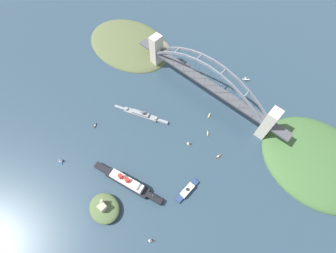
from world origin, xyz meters
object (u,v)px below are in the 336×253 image
object	(u,v)px
small_boat_1	(189,143)
small_boat_4	(218,156)
harbor_arch_bridge	(207,82)
small_boat_5	(60,160)
seaplane_second_in_formation	(246,79)
small_boat_6	(150,241)
naval_cruiser	(141,114)
seaplane_taxiing_near_bridge	(187,68)
ocean_liner	(127,182)
harbor_ferry_steamer	(187,190)
small_boat_0	(208,134)
fort_island_mid_harbor	(104,208)
small_boat_3	(95,125)
small_boat_2	(209,116)

from	to	relation	value
small_boat_1	small_boat_4	bearing A→B (deg)	-162.90
harbor_arch_bridge	small_boat_5	distance (m)	216.97
seaplane_second_in_formation	small_boat_6	xyz separation A→B (m)	(-46.76, 258.06, 1.64)
naval_cruiser	seaplane_taxiing_near_bridge	size ratio (longest dim) A/B	7.89
ocean_liner	harbor_ferry_steamer	world-z (taller)	ocean_liner
small_boat_1	small_boat_0	bearing A→B (deg)	-108.12
ocean_liner	fort_island_mid_harbor	distance (m)	37.21
small_boat_1	small_boat_5	distance (m)	163.28
seaplane_taxiing_near_bridge	seaplane_second_in_formation	size ratio (longest dim) A/B	1.05
ocean_liner	fort_island_mid_harbor	xyz separation A→B (m)	(-2.91, 37.09, -0.60)
harbor_arch_bridge	small_boat_3	bearing A→B (deg)	61.40
small_boat_2	small_boat_5	distance (m)	204.17
small_boat_5	small_boat_4	bearing A→B (deg)	-135.96
harbor_ferry_steamer	seaplane_second_in_formation	world-z (taller)	harbor_ferry_steamer
small_boat_3	seaplane_taxiing_near_bridge	bearing A→B (deg)	-98.76
seaplane_taxiing_near_bridge	small_boat_6	xyz separation A→B (m)	(-129.34, 216.36, 1.51)
seaplane_taxiing_near_bridge	small_boat_1	bearing A→B (deg)	130.45
small_boat_0	small_boat_4	world-z (taller)	small_boat_0
small_boat_1	small_boat_4	size ratio (longest dim) A/B	0.93
small_boat_5	small_boat_6	world-z (taller)	small_boat_5
small_boat_1	small_boat_2	world-z (taller)	small_boat_1
ocean_liner	small_boat_6	xyz separation A→B (m)	(-63.22, 25.82, -2.27)
naval_cruiser	small_boat_3	xyz separation A→B (m)	(34.69, 54.36, -2.04)
small_boat_0	small_boat_3	world-z (taller)	small_boat_0
naval_cruiser	small_boat_2	xyz separation A→B (m)	(-71.19, -63.52, -1.95)
small_boat_0	small_boat_1	xyz separation A→B (m)	(9.53, 29.13, 2.99)
small_boat_2	small_boat_0	bearing A→B (deg)	123.44
harbor_ferry_steamer	fort_island_mid_harbor	xyz separation A→B (m)	(55.49, 78.30, 2.99)
harbor_ferry_steamer	seaplane_taxiing_near_bridge	size ratio (longest dim) A/B	3.54
small_boat_4	small_boat_2	bearing A→B (deg)	-41.95
fort_island_mid_harbor	small_boat_4	bearing A→B (deg)	-112.48
harbor_ferry_steamer	fort_island_mid_harbor	bearing A→B (deg)	54.68
seaplane_taxiing_near_bridge	small_boat_0	bearing A→B (deg)	142.98
small_boat_5	harbor_arch_bridge	bearing A→B (deg)	-108.67
harbor_ferry_steamer	small_boat_2	distance (m)	110.24
harbor_arch_bridge	seaplane_second_in_formation	xyz separation A→B (m)	(-30.41, -65.26, -25.44)
seaplane_taxiing_near_bridge	small_boat_2	xyz separation A→B (m)	(-80.27, 48.37, -1.44)
fort_island_mid_harbor	small_boat_6	size ratio (longest dim) A/B	4.59
small_boat_2	small_boat_3	xyz separation A→B (m)	(105.88, 117.88, -0.09)
small_boat_0	small_boat_1	world-z (taller)	small_boat_1
small_boat_3	fort_island_mid_harbor	bearing A→B (deg)	147.04
ocean_liner	small_boat_4	distance (m)	117.55
naval_cruiser	fort_island_mid_harbor	bearing A→B (deg)	117.39
ocean_liner	small_boat_5	distance (m)	91.05
harbor_arch_bridge	harbor_ferry_steamer	distance (m)	147.25
harbor_ferry_steamer	small_boat_1	size ratio (longest dim) A/B	4.14
harbor_arch_bridge	naval_cruiser	distance (m)	101.36
seaplane_taxiing_near_bridge	small_boat_3	distance (m)	168.22
fort_island_mid_harbor	small_boat_0	bearing A→B (deg)	-99.96
seaplane_taxiing_near_bridge	small_boat_5	xyz separation A→B (m)	(16.88, 227.91, 1.88)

